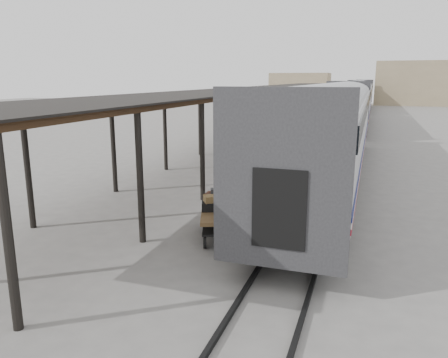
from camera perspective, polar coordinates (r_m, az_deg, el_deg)
ground at (r=14.77m, az=-2.14°, el=-6.13°), size 160.00×160.00×0.00m
train at (r=46.91m, az=16.71°, el=9.82°), size 3.45×76.01×4.01m
canopy at (r=37.98m, az=6.04°, el=11.65°), size 4.90×64.30×4.15m
rails at (r=47.31m, az=16.52°, el=6.65°), size 1.54×150.00×0.12m
building_far at (r=91.48m, az=24.83°, el=11.28°), size 18.00×10.00×8.00m
building_left at (r=96.23m, az=9.91°, el=11.69°), size 12.00×8.00×6.00m
baggage_cart at (r=13.58m, az=-0.30°, el=-4.97°), size 1.98×2.68×0.86m
suitcase_stack at (r=13.76m, az=-0.73°, el=-2.93°), size 1.22×1.42×0.56m
luggage_tug at (r=33.25m, az=7.69°, el=5.70°), size 1.39×1.89×1.50m
porter at (r=12.59m, az=-0.19°, el=-0.90°), size 0.73×0.83×1.91m
pedestrian at (r=31.38m, az=2.63°, el=5.77°), size 1.07×0.47×1.81m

